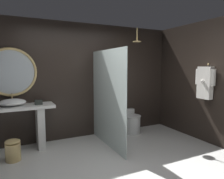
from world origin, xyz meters
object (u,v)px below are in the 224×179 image
at_px(vessel_sink, 12,102).
at_px(tissue_box, 38,102).
at_px(hanging_bathrobe, 205,82).
at_px(rain_shower_head, 137,40).
at_px(waste_bin, 13,150).
at_px(round_wall_mirror, 11,72).
at_px(toilet, 130,122).

relative_size(vessel_sink, tissue_box, 3.54).
height_order(tissue_box, hanging_bathrobe, hanging_bathrobe).
relative_size(rain_shower_head, waste_bin, 0.83).
bearing_deg(round_wall_mirror, toilet, -4.70).
xyz_separation_m(vessel_sink, hanging_bathrobe, (3.65, -1.29, 0.36)).
height_order(rain_shower_head, toilet, rain_shower_head).
xyz_separation_m(tissue_box, hanging_bathrobe, (3.18, -1.22, 0.39)).
xyz_separation_m(vessel_sink, waste_bin, (-0.03, -0.45, -0.76)).
xyz_separation_m(tissue_box, toilet, (2.14, 0.05, -0.66)).
relative_size(vessel_sink, round_wall_mirror, 0.51).
height_order(round_wall_mirror, hanging_bathrobe, round_wall_mirror).
relative_size(tissue_box, toilet, 0.22).
height_order(tissue_box, toilet, tissue_box).
height_order(vessel_sink, tissue_box, vessel_sink).
bearing_deg(rain_shower_head, round_wall_mirror, 171.17).
xyz_separation_m(rain_shower_head, hanging_bathrobe, (1.00, -1.07, -0.91)).
bearing_deg(round_wall_mirror, tissue_box, -29.61).
relative_size(tissue_box, round_wall_mirror, 0.14).
bearing_deg(round_wall_mirror, hanging_bathrobe, -22.15).
xyz_separation_m(vessel_sink, tissue_box, (0.46, -0.06, -0.03)).
height_order(rain_shower_head, hanging_bathrobe, rain_shower_head).
height_order(vessel_sink, hanging_bathrobe, hanging_bathrobe).
bearing_deg(vessel_sink, waste_bin, -93.90).
distance_m(tissue_box, waste_bin, 0.97).
height_order(rain_shower_head, waste_bin, rain_shower_head).
bearing_deg(hanging_bathrobe, rain_shower_head, 133.14).
height_order(hanging_bathrobe, waste_bin, hanging_bathrobe).
xyz_separation_m(toilet, waste_bin, (-2.63, -0.43, -0.07)).
relative_size(rain_shower_head, toilet, 0.50).
distance_m(vessel_sink, waste_bin, 0.89).
height_order(round_wall_mirror, toilet, round_wall_mirror).
bearing_deg(tissue_box, waste_bin, -142.03).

